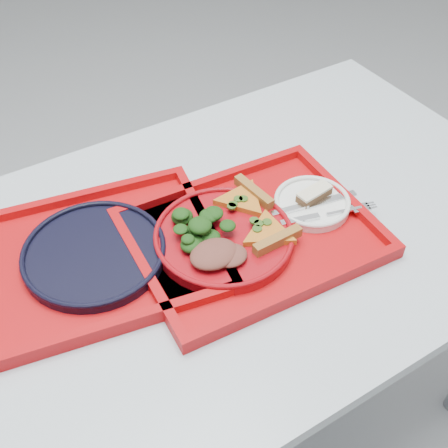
{
  "coord_description": "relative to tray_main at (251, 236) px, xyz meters",
  "views": [
    {
      "loc": [
        -0.26,
        -0.65,
        1.53
      ],
      "look_at": [
        0.13,
        -0.0,
        0.78
      ],
      "focal_mm": 45.0,
      "sensor_mm": 36.0,
      "label": 1
    }
  ],
  "objects": [
    {
      "name": "pizza_slice_b",
      "position": [
        0.02,
        0.07,
        0.03
      ],
      "size": [
        0.13,
        0.11,
        0.02
      ],
      "primitive_type": null,
      "rotation": [
        0.0,
        0.0,
        3.26
      ],
      "color": "gold",
      "rests_on": "dinner_plate"
    },
    {
      "name": "meat_portion",
      "position": [
        -0.1,
        -0.03,
        0.04
      ],
      "size": [
        0.09,
        0.07,
        0.03
      ],
      "primitive_type": "ellipsoid",
      "color": "brown",
      "rests_on": "dinner_plate"
    },
    {
      "name": "tray_far",
      "position": [
        -0.28,
        0.1,
        0.0
      ],
      "size": [
        0.5,
        0.42,
        0.01
      ],
      "primitive_type": "cube",
      "rotation": [
        0.0,
        0.0,
        -0.18
      ],
      "color": "#AE090C",
      "rests_on": "table"
    },
    {
      "name": "table",
      "position": [
        -0.17,
        0.04,
        -0.08
      ],
      "size": [
        1.6,
        0.8,
        0.75
      ],
      "color": "silver",
      "rests_on": "ground"
    },
    {
      "name": "navy_plate",
      "position": [
        -0.28,
        0.1,
        0.01
      ],
      "size": [
        0.26,
        0.26,
        0.02
      ],
      "primitive_type": "cylinder",
      "color": "black",
      "rests_on": "tray_far"
    },
    {
      "name": "dinner_plate",
      "position": [
        -0.05,
        0.01,
        0.02
      ],
      "size": [
        0.26,
        0.26,
        0.02
      ],
      "primitive_type": "cylinder",
      "color": "maroon",
      "rests_on": "tray_main"
    },
    {
      "name": "tray_main",
      "position": [
        0.0,
        0.0,
        0.0
      ],
      "size": [
        0.47,
        0.38,
        0.01
      ],
      "primitive_type": "cube",
      "rotation": [
        0.0,
        0.0,
        -0.06
      ],
      "color": "#AE090C",
      "rests_on": "table"
    },
    {
      "name": "salad_heap",
      "position": [
        -0.09,
        0.05,
        0.05
      ],
      "size": [
        0.1,
        0.09,
        0.05
      ],
      "primitive_type": "ellipsoid",
      "color": "black",
      "rests_on": "dinner_plate"
    },
    {
      "name": "fork",
      "position": [
        0.14,
        -0.05,
        0.02
      ],
      "size": [
        0.18,
        0.07,
        0.01
      ],
      "primitive_type": "cube",
      "rotation": [
        0.0,
        0.0,
        -0.27
      ],
      "color": "silver",
      "rests_on": "side_plate"
    },
    {
      "name": "ground",
      "position": [
        -0.17,
        0.04,
        -0.76
      ],
      "size": [
        10.0,
        10.0,
        0.0
      ],
      "primitive_type": "plane",
      "color": "#999CA2",
      "rests_on": "ground"
    },
    {
      "name": "pizza_slice_a",
      "position": [
        0.02,
        -0.03,
        0.03
      ],
      "size": [
        0.1,
        0.12,
        0.02
      ],
      "primitive_type": null,
      "rotation": [
        0.0,
        0.0,
        1.6
      ],
      "color": "gold",
      "rests_on": "dinner_plate"
    },
    {
      "name": "dessert_bar",
      "position": [
        0.15,
        0.01,
        0.03
      ],
      "size": [
        0.08,
        0.04,
        0.02
      ],
      "rotation": [
        0.0,
        0.0,
        0.13
      ],
      "color": "#502F1A",
      "rests_on": "side_plate"
    },
    {
      "name": "side_plate",
      "position": [
        0.14,
        -0.0,
        0.01
      ],
      "size": [
        0.15,
        0.15,
        0.01
      ],
      "primitive_type": "cylinder",
      "color": "white",
      "rests_on": "tray_main"
    },
    {
      "name": "knife",
      "position": [
        0.14,
        -0.01,
        0.02
      ],
      "size": [
        0.18,
        0.05,
        0.01
      ],
      "primitive_type": "cube",
      "rotation": [
        0.0,
        0.0,
        -0.19
      ],
      "color": "silver",
      "rests_on": "side_plate"
    }
  ]
}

